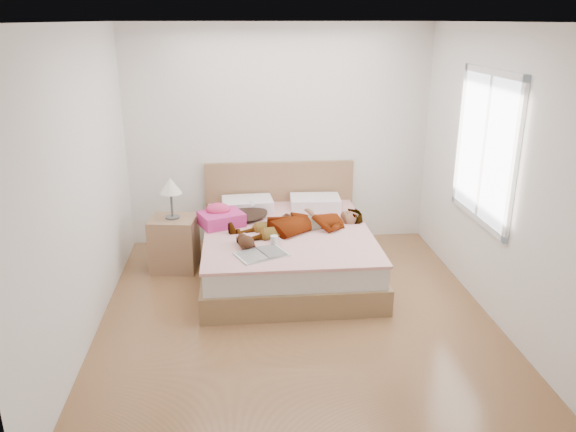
{
  "coord_description": "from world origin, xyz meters",
  "views": [
    {
      "loc": [
        -0.51,
        -4.59,
        2.62
      ],
      "look_at": [
        0.0,
        0.85,
        0.7
      ],
      "focal_mm": 35.0,
      "sensor_mm": 36.0,
      "label": 1
    }
  ],
  "objects_px": {
    "phone": "(252,204)",
    "nightstand": "(174,239)",
    "woman": "(301,220)",
    "coffee_mug": "(275,240)",
    "plush_toy": "(246,242)",
    "bed": "(286,247)",
    "towel": "(221,217)",
    "magazine": "(262,254)"
  },
  "relations": [
    {
      "from": "phone",
      "to": "bed",
      "type": "height_order",
      "value": "bed"
    },
    {
      "from": "towel",
      "to": "nightstand",
      "type": "relative_size",
      "value": 0.52
    },
    {
      "from": "woman",
      "to": "magazine",
      "type": "height_order",
      "value": "woman"
    },
    {
      "from": "bed",
      "to": "magazine",
      "type": "relative_size",
      "value": 3.77
    },
    {
      "from": "coffee_mug",
      "to": "nightstand",
      "type": "relative_size",
      "value": 0.11
    },
    {
      "from": "phone",
      "to": "nightstand",
      "type": "bearing_deg",
      "value": 173.29
    },
    {
      "from": "woman",
      "to": "coffee_mug",
      "type": "height_order",
      "value": "woman"
    },
    {
      "from": "towel",
      "to": "nightstand",
      "type": "distance_m",
      "value": 0.58
    },
    {
      "from": "bed",
      "to": "plush_toy",
      "type": "xyz_separation_m",
      "value": [
        -0.45,
        -0.55,
        0.3
      ]
    },
    {
      "from": "bed",
      "to": "nightstand",
      "type": "relative_size",
      "value": 2.0
    },
    {
      "from": "plush_toy",
      "to": "nightstand",
      "type": "relative_size",
      "value": 0.25
    },
    {
      "from": "phone",
      "to": "plush_toy",
      "type": "height_order",
      "value": "phone"
    },
    {
      "from": "bed",
      "to": "plush_toy",
      "type": "relative_size",
      "value": 7.94
    },
    {
      "from": "woman",
      "to": "phone",
      "type": "height_order",
      "value": "woman"
    },
    {
      "from": "woman",
      "to": "bed",
      "type": "distance_m",
      "value": 0.38
    },
    {
      "from": "phone",
      "to": "coffee_mug",
      "type": "bearing_deg",
      "value": -93.45
    },
    {
      "from": "phone",
      "to": "magazine",
      "type": "relative_size",
      "value": 0.16
    },
    {
      "from": "nightstand",
      "to": "phone",
      "type": "bearing_deg",
      "value": 10.38
    },
    {
      "from": "woman",
      "to": "plush_toy",
      "type": "xyz_separation_m",
      "value": [
        -0.59,
        -0.48,
        -0.03
      ]
    },
    {
      "from": "towel",
      "to": "magazine",
      "type": "relative_size",
      "value": 0.99
    },
    {
      "from": "phone",
      "to": "towel",
      "type": "xyz_separation_m",
      "value": [
        -0.35,
        -0.19,
        -0.07
      ]
    },
    {
      "from": "coffee_mug",
      "to": "phone",
      "type": "bearing_deg",
      "value": 103.64
    },
    {
      "from": "towel",
      "to": "nightstand",
      "type": "xyz_separation_m",
      "value": [
        -0.52,
        0.03,
        -0.26
      ]
    },
    {
      "from": "coffee_mug",
      "to": "plush_toy",
      "type": "relative_size",
      "value": 0.45
    },
    {
      "from": "bed",
      "to": "plush_toy",
      "type": "bearing_deg",
      "value": -129.09
    },
    {
      "from": "phone",
      "to": "nightstand",
      "type": "distance_m",
      "value": 0.94
    },
    {
      "from": "magazine",
      "to": "phone",
      "type": "bearing_deg",
      "value": 92.79
    },
    {
      "from": "coffee_mug",
      "to": "nightstand",
      "type": "bearing_deg",
      "value": 148.94
    },
    {
      "from": "woman",
      "to": "coffee_mug",
      "type": "relative_size",
      "value": 12.96
    },
    {
      "from": "woman",
      "to": "towel",
      "type": "xyz_separation_m",
      "value": [
        -0.85,
        0.21,
        -0.01
      ]
    },
    {
      "from": "phone",
      "to": "magazine",
      "type": "bearing_deg",
      "value": -104.3
    },
    {
      "from": "plush_toy",
      "to": "towel",
      "type": "bearing_deg",
      "value": 110.32
    },
    {
      "from": "towel",
      "to": "coffee_mug",
      "type": "distance_m",
      "value": 0.81
    },
    {
      "from": "woman",
      "to": "nightstand",
      "type": "height_order",
      "value": "nightstand"
    },
    {
      "from": "towel",
      "to": "plush_toy",
      "type": "distance_m",
      "value": 0.73
    },
    {
      "from": "bed",
      "to": "nightstand",
      "type": "xyz_separation_m",
      "value": [
        -1.22,
        0.17,
        0.07
      ]
    },
    {
      "from": "phone",
      "to": "coffee_mug",
      "type": "relative_size",
      "value": 0.75
    },
    {
      "from": "phone",
      "to": "towel",
      "type": "relative_size",
      "value": 0.16
    },
    {
      "from": "plush_toy",
      "to": "bed",
      "type": "bearing_deg",
      "value": 50.91
    },
    {
      "from": "towel",
      "to": "plush_toy",
      "type": "relative_size",
      "value": 2.08
    },
    {
      "from": "coffee_mug",
      "to": "nightstand",
      "type": "xyz_separation_m",
      "value": [
        -1.06,
        0.64,
        -0.21
      ]
    },
    {
      "from": "towel",
      "to": "magazine",
      "type": "xyz_separation_m",
      "value": [
        0.4,
        -0.87,
        -0.08
      ]
    }
  ]
}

